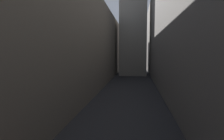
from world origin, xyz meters
name	(u,v)px	position (x,y,z in m)	size (l,w,h in m)	color
ground_plane	(129,92)	(0.00, 48.00, 0.00)	(264.00, 264.00, 0.00)	#232326
building_block_left	(63,44)	(-13.17, 50.00, 9.01)	(15.35, 108.00, 18.02)	#60594F
building_block_right	(199,26)	(12.54, 50.00, 12.09)	(14.08, 108.00, 24.18)	slate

